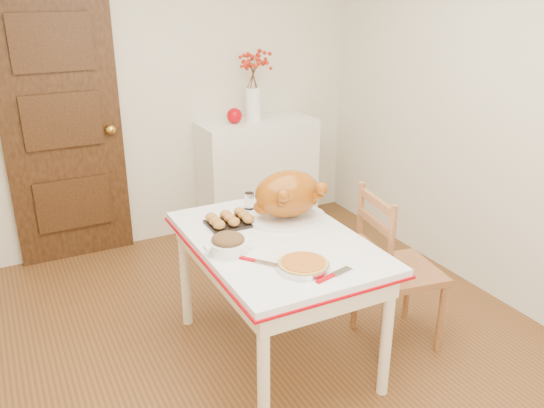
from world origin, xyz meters
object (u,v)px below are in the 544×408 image
kitchen_table (276,298)px  turkey_platter (288,196)px  pumpkin_pie (303,264)px  sideboard (258,176)px  chair_oak (400,268)px

kitchen_table → turkey_platter: 0.58m
kitchen_table → turkey_platter: (0.17, 0.19, 0.52)m
pumpkin_pie → sideboard: bearing=70.0°
chair_oak → pumpkin_pie: (-0.77, -0.18, 0.29)m
sideboard → chair_oak: size_ratio=1.00×
chair_oak → turkey_platter: bearing=64.2°
kitchen_table → chair_oak: bearing=-14.8°
chair_oak → turkey_platter: size_ratio=2.12×
sideboard → chair_oak: 1.88m
chair_oak → pumpkin_pie: bearing=112.7°
chair_oak → turkey_platter: (-0.54, 0.38, 0.41)m
turkey_platter → chair_oak: bearing=-16.1°
turkey_platter → pumpkin_pie: 0.62m
sideboard → kitchen_table: sideboard is taller
sideboard → turkey_platter: (-0.53, -1.50, 0.41)m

